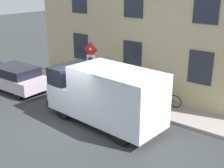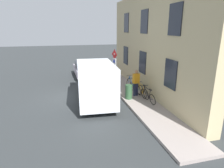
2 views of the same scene
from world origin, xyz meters
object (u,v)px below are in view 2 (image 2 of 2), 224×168
(delivery_van, at_px, (95,81))
(parked_hatchback, at_px, (85,69))
(bicycle_green, at_px, (137,87))
(pedestrian, at_px, (136,82))
(sign_post_stacked, at_px, (115,64))
(bicycle_black, at_px, (148,96))
(bicycle_blue, at_px, (132,84))
(litter_bin, at_px, (129,92))
(bicycle_orange, at_px, (142,91))

(delivery_van, relative_size, parked_hatchback, 1.36)
(parked_hatchback, height_order, bicycle_green, parked_hatchback)
(delivery_van, bearing_deg, parked_hatchback, 2.70)
(pedestrian, bearing_deg, delivery_van, 81.73)
(sign_post_stacked, height_order, parked_hatchback, sign_post_stacked)
(parked_hatchback, bearing_deg, bicycle_green, -155.22)
(sign_post_stacked, xyz_separation_m, bicycle_green, (1.08, -1.81, -1.31))
(sign_post_stacked, distance_m, bicycle_black, 4.02)
(delivery_van, distance_m, bicycle_blue, 3.49)
(bicycle_blue, distance_m, litter_bin, 2.16)
(bicycle_orange, bearing_deg, bicycle_black, 174.93)
(delivery_van, bearing_deg, bicycle_green, -72.84)
(bicycle_orange, bearing_deg, bicycle_green, -5.08)
(sign_post_stacked, height_order, bicycle_blue, sign_post_stacked)
(delivery_van, height_order, parked_hatchback, delivery_van)
(bicycle_black, distance_m, pedestrian, 1.38)
(bicycle_blue, bearing_deg, delivery_van, 111.60)
(parked_hatchback, relative_size, bicycle_blue, 2.34)
(delivery_van, bearing_deg, bicycle_blue, -57.56)
(pedestrian, height_order, litter_bin, pedestrian)
(sign_post_stacked, height_order, bicycle_orange, sign_post_stacked)
(delivery_van, distance_m, pedestrian, 2.70)
(bicycle_black, distance_m, bicycle_orange, 0.92)
(bicycle_black, xyz_separation_m, bicycle_blue, (-0.00, 2.75, 0.00))
(sign_post_stacked, relative_size, bicycle_green, 1.56)
(sign_post_stacked, height_order, pedestrian, sign_post_stacked)
(bicycle_green, bearing_deg, sign_post_stacked, 27.00)
(bicycle_green, xyz_separation_m, litter_bin, (-0.93, -1.03, 0.08))
(parked_hatchback, bearing_deg, delivery_van, 177.76)
(delivery_van, relative_size, pedestrian, 3.17)
(bicycle_blue, relative_size, pedestrian, 1.00)
(bicycle_orange, distance_m, pedestrian, 0.71)
(delivery_van, distance_m, bicycle_orange, 3.10)
(sign_post_stacked, xyz_separation_m, delivery_van, (-1.91, -2.51, -0.48))
(bicycle_green, relative_size, bicycle_blue, 1.00)
(delivery_van, height_order, bicycle_green, delivery_van)
(parked_hatchback, distance_m, pedestrian, 6.98)
(sign_post_stacked, bearing_deg, bicycle_blue, -39.83)
(bicycle_orange, bearing_deg, bicycle_blue, -5.07)
(bicycle_orange, xyz_separation_m, litter_bin, (-0.93, -0.11, 0.08))
(parked_hatchback, bearing_deg, pedestrian, -159.60)
(bicycle_blue, bearing_deg, parked_hatchback, 22.87)
(sign_post_stacked, relative_size, bicycle_orange, 1.56)
(parked_hatchback, xyz_separation_m, bicycle_black, (2.83, -7.72, -0.22))
(parked_hatchback, xyz_separation_m, bicycle_blue, (2.83, -4.97, -0.22))
(parked_hatchback, xyz_separation_m, bicycle_green, (2.83, -5.89, -0.22))
(bicycle_black, bearing_deg, litter_bin, 44.48)
(sign_post_stacked, bearing_deg, bicycle_green, -59.33)
(parked_hatchback, height_order, bicycle_black, parked_hatchback)
(bicycle_orange, height_order, litter_bin, litter_bin)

